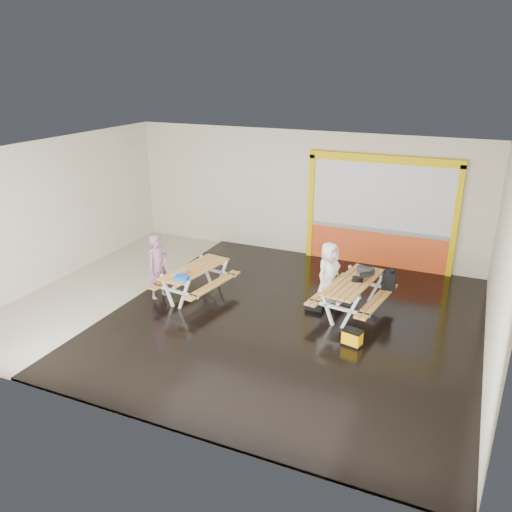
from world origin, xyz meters
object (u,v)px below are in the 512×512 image
at_px(blue_pouch, 182,278).
at_px(toolbox, 366,270).
at_px(person_left, 158,267).
at_px(person_right, 329,274).
at_px(laptop_left, 180,272).
at_px(backpack, 389,280).
at_px(picnic_table_right, 353,289).
at_px(fluke_bag, 352,338).
at_px(picnic_table_left, 195,275).
at_px(laptop_right, 360,278).
at_px(dark_case, 315,306).

distance_m(blue_pouch, toolbox, 4.05).
height_order(person_left, person_right, person_left).
bearing_deg(laptop_left, backpack, 20.80).
distance_m(picnic_table_right, fluke_bag, 1.47).
xyz_separation_m(picnic_table_left, backpack, (4.20, 1.17, 0.15)).
xyz_separation_m(person_right, laptop_left, (-3.06, -1.19, -0.03)).
relative_size(laptop_right, fluke_bag, 0.99).
bearing_deg(person_left, laptop_left, -83.82).
relative_size(person_left, dark_case, 4.06).
bearing_deg(fluke_bag, person_left, 175.40).
bearing_deg(laptop_right, person_right, -179.11).
bearing_deg(blue_pouch, laptop_left, 126.13).
xyz_separation_m(picnic_table_left, laptop_left, (-0.10, -0.46, 0.23)).
bearing_deg(picnic_table_left, laptop_right, 11.55).
relative_size(picnic_table_right, blue_pouch, 7.37).
relative_size(laptop_right, blue_pouch, 1.42).
bearing_deg(laptop_right, toolbox, 84.87).
xyz_separation_m(picnic_table_left, blue_pouch, (0.09, -0.72, 0.22)).
xyz_separation_m(picnic_table_right, laptop_left, (-3.64, -1.09, 0.19)).
distance_m(picnic_table_left, fluke_bag, 3.97).
relative_size(laptop_right, toolbox, 1.06).
relative_size(picnic_table_left, fluke_bag, 4.84).
distance_m(person_right, blue_pouch, 3.21).
distance_m(person_left, laptop_left, 0.66).
bearing_deg(laptop_right, fluke_bag, -80.98).
xyz_separation_m(laptop_right, fluke_bag, (0.24, -1.49, -0.64)).
bearing_deg(blue_pouch, picnic_table_right, 21.38).
xyz_separation_m(person_right, blue_pouch, (-2.87, -1.46, -0.03)).
relative_size(blue_pouch, toolbox, 0.75).
distance_m(person_right, fluke_bag, 1.86).
height_order(backpack, fluke_bag, backpack).
distance_m(person_right, laptop_right, 0.70).
distance_m(blue_pouch, backpack, 4.53).
bearing_deg(person_right, backpack, -51.74).
bearing_deg(laptop_right, person_left, -165.79).
relative_size(picnic_table_left, toolbox, 5.19).
distance_m(picnic_table_left, picnic_table_right, 3.60).
bearing_deg(fluke_bag, laptop_left, 175.93).
relative_size(picnic_table_left, person_right, 1.42).
xyz_separation_m(toolbox, dark_case, (-0.93, -0.66, -0.75)).
distance_m(person_left, dark_case, 3.67).
bearing_deg(person_left, fluke_bag, -80.60).
xyz_separation_m(person_right, dark_case, (-0.20, -0.26, -0.71)).
height_order(laptop_left, blue_pouch, laptop_left).
bearing_deg(dark_case, person_left, -166.43).
relative_size(person_left, toolbox, 3.95).
relative_size(laptop_left, laptop_right, 0.98).
bearing_deg(picnic_table_left, laptop_left, -102.86).
xyz_separation_m(laptop_left, toolbox, (3.79, 1.60, 0.07)).
distance_m(backpack, dark_case, 1.71).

